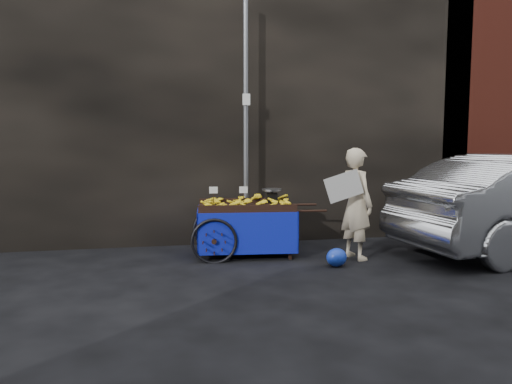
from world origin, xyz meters
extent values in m
plane|color=black|center=(0.00, 0.00, 0.00)|extent=(80.00, 80.00, 0.00)
cube|color=black|center=(-1.00, 2.60, 2.50)|extent=(11.00, 2.00, 5.00)
cube|color=#591E14|center=(5.50, 2.60, 2.50)|extent=(3.00, 2.00, 5.00)
cylinder|color=slate|center=(0.30, 1.30, 2.00)|extent=(0.08, 0.08, 4.00)
cube|color=white|center=(0.30, 1.25, 2.40)|extent=(0.12, 0.02, 0.18)
cube|color=black|center=(0.20, 0.73, 0.72)|extent=(1.52, 1.04, 0.05)
cube|color=black|center=(0.24, 1.15, 0.78)|extent=(1.43, 0.18, 0.09)
cube|color=black|center=(0.16, 0.31, 0.78)|extent=(1.43, 0.18, 0.09)
cube|color=black|center=(0.79, 0.31, 0.36)|extent=(0.05, 0.05, 0.72)
cube|color=black|center=(0.86, 1.03, 0.36)|extent=(0.05, 0.05, 0.72)
cylinder|color=black|center=(1.10, 0.28, 0.72)|extent=(0.45, 0.08, 0.04)
cylinder|color=black|center=(1.17, 0.99, 0.72)|extent=(0.45, 0.08, 0.04)
torus|color=black|center=(-0.34, 0.30, 0.31)|extent=(0.67, 0.11, 0.67)
torus|color=black|center=(-0.24, 1.27, 0.31)|extent=(0.67, 0.11, 0.67)
cylinder|color=black|center=(-0.29, 0.79, 0.31)|extent=(0.15, 1.00, 0.04)
cube|color=#082798|center=(0.15, 0.28, 0.41)|extent=(1.47, 0.17, 0.61)
cube|color=#082798|center=(0.25, 1.19, 0.41)|extent=(1.47, 0.17, 0.61)
cube|color=#082798|center=(-0.52, 0.81, 0.41)|extent=(0.11, 0.93, 0.61)
cube|color=#082798|center=(0.92, 0.66, 0.41)|extent=(0.11, 0.93, 0.61)
cube|color=black|center=(0.61, 0.74, 0.87)|extent=(0.17, 0.14, 0.14)
cylinder|color=silver|center=(0.61, 0.74, 1.00)|extent=(0.34, 0.34, 0.03)
cube|color=white|center=(-0.30, 0.69, 1.01)|extent=(0.13, 0.02, 0.10)
cube|color=white|center=(0.15, 0.64, 1.01)|extent=(0.13, 0.02, 0.10)
imported|color=#C9B795|center=(1.75, 0.18, 0.82)|extent=(0.57, 0.70, 1.64)
cube|color=silver|center=(1.47, -0.04, 1.11)|extent=(0.58, 0.08, 0.50)
ellipsoid|color=#1733AE|center=(1.31, -0.23, 0.13)|extent=(0.29, 0.23, 0.26)
camera|label=1|loc=(-1.11, -6.69, 1.77)|focal=35.00mm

